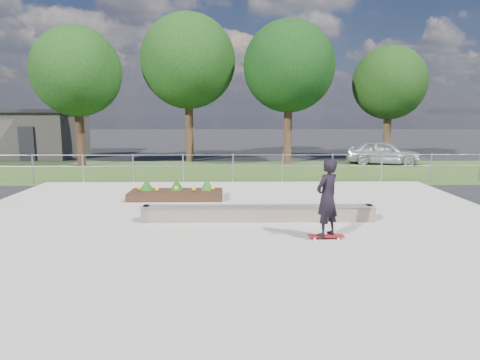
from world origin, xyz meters
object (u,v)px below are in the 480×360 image
Objects in this scene: grind_ledge at (258,213)px; skateboarder at (327,198)px; planter_bed at (176,193)px; parked_car at (383,152)px.

grind_ledge is 3.32× the size of skateboarder.
planter_bed is 13.70m from parked_car.
grind_ledge is 14.40m from parked_car.
parked_car is (7.50, 12.29, 0.39)m from grind_ledge.
skateboarder reaches higher than planter_bed.
grind_ledge is 2.00× the size of planter_bed.
planter_bed is at bearing 130.83° from skateboarder.
skateboarder is 15.17m from parked_car.
parked_car is at bearing 66.38° from skateboarder.
parked_car is (10.02, 9.34, 0.41)m from planter_bed.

